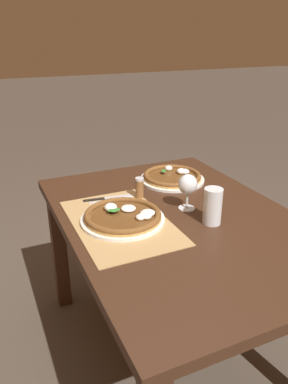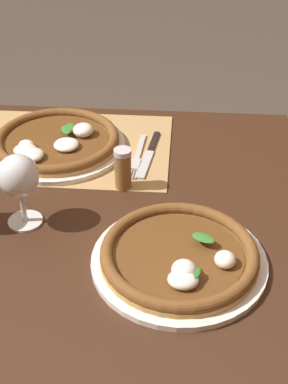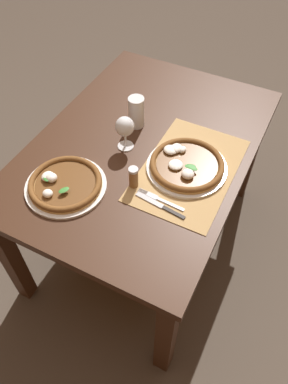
% 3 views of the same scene
% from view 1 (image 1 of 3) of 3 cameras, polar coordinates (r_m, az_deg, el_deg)
% --- Properties ---
extents(ground_plane, '(24.00, 24.00, 0.00)m').
position_cam_1_polar(ground_plane, '(1.98, 4.54, -23.21)').
color(ground_plane, '#473D33').
extents(dining_table, '(1.29, 0.91, 0.74)m').
position_cam_1_polar(dining_table, '(1.58, 5.27, -7.13)').
color(dining_table, '#382114').
rests_on(dining_table, ground).
extents(paper_placemat, '(0.55, 0.36, 0.00)m').
position_cam_1_polar(paper_placemat, '(1.48, -3.63, -4.54)').
color(paper_placemat, '#A88451').
rests_on(paper_placemat, dining_table).
extents(pizza_near, '(0.33, 0.33, 0.05)m').
position_cam_1_polar(pizza_near, '(1.48, -3.17, -3.69)').
color(pizza_near, silver).
rests_on(pizza_near, paper_placemat).
extents(pizza_far, '(0.32, 0.32, 0.05)m').
position_cam_1_polar(pizza_far, '(1.88, 4.35, 2.33)').
color(pizza_far, silver).
rests_on(pizza_far, dining_table).
extents(wine_glass, '(0.08, 0.08, 0.16)m').
position_cam_1_polar(wine_glass, '(1.55, 6.68, 0.95)').
color(wine_glass, silver).
rests_on(wine_glass, dining_table).
extents(pint_glass, '(0.07, 0.07, 0.15)m').
position_cam_1_polar(pint_glass, '(1.47, 10.41, -2.24)').
color(pint_glass, silver).
rests_on(pint_glass, dining_table).
extents(fork, '(0.03, 0.20, 0.00)m').
position_cam_1_polar(fork, '(1.66, -4.94, -1.21)').
color(fork, '#B7B7BC').
rests_on(fork, paper_placemat).
extents(knife, '(0.04, 0.22, 0.01)m').
position_cam_1_polar(knife, '(1.68, -5.61, -0.93)').
color(knife, black).
rests_on(knife, paper_placemat).
extents(pepper_shaker, '(0.04, 0.04, 0.10)m').
position_cam_1_polar(pepper_shaker, '(1.67, -0.69, 0.63)').
color(pepper_shaker, brown).
rests_on(pepper_shaker, dining_table).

